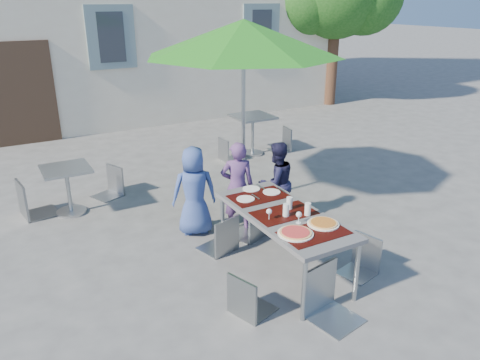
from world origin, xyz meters
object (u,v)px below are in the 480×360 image
chair_4 (365,234)px  bg_chair_l_1 (227,136)px  pizza_near_right (323,223)px  child_0 (194,191)px  bg_chair_r_0 (109,164)px  chair_1 (253,202)px  cafe_table_0 (67,183)px  child_2 (276,182)px  patio_umbrella (244,39)px  bg_chair_l_0 (26,177)px  dining_table (284,217)px  chair_5 (331,263)px  bg_chair_r_1 (283,126)px  chair_2 (281,195)px  cafe_table_1 (253,127)px  chair_3 (248,272)px  chair_0 (221,214)px  pizza_near_left (296,233)px

chair_4 → bg_chair_l_1: (0.54, 4.38, 0.01)m
pizza_near_right → child_0: bearing=110.3°
bg_chair_r_0 → child_0: bearing=-70.7°
chair_1 → chair_4: (0.69, -1.34, -0.04)m
cafe_table_0 → bg_chair_r_0: size_ratio=0.79×
chair_1 → child_2: bearing=28.1°
patio_umbrella → bg_chair_l_0: 3.68m
dining_table → chair_5: 0.93m
bg_chair_l_0 → bg_chair_r_1: bearing=9.8°
dining_table → cafe_table_0: (-1.86, 2.89, -0.21)m
chair_2 → cafe_table_1: size_ratio=1.13×
cafe_table_1 → chair_5: bearing=-112.6°
chair_1 → chair_3: size_ratio=1.05×
patio_umbrella → cafe_table_1: 3.10m
chair_2 → cafe_table_1: bearing=65.6°
chair_3 → bg_chair_l_1: 4.90m
dining_table → pizza_near_right: size_ratio=5.39×
child_2 → bg_chair_r_1: bearing=-129.3°
dining_table → chair_4: 0.96m
chair_1 → chair_5: 1.80m
dining_table → child_2: size_ratio=1.57×
child_0 → patio_umbrella: (1.09, 0.58, 1.87)m
child_0 → bg_chair_r_0: 2.00m
chair_4 → pizza_near_right: bearing=177.9°
chair_4 → cafe_table_1: chair_4 is taller
chair_0 → patio_umbrella: size_ratio=0.32×
child_0 → chair_3: size_ratio=1.42×
child_0 → bg_chair_l_0: (-1.90, 1.65, 0.01)m
bg_chair_r_0 → cafe_table_1: bg_chair_r_0 is taller
bg_chair_r_1 → patio_umbrella: bearing=-136.9°
pizza_near_right → chair_2: 1.36m
chair_1 → chair_5: chair_5 is taller
chair_0 → chair_1: size_ratio=1.00×
chair_1 → patio_umbrella: 2.30m
chair_3 → cafe_table_0: bearing=107.8°
chair_1 → chair_3: bearing=-122.5°
chair_1 → chair_4: chair_1 is taller
bg_chair_l_0 → cafe_table_1: bg_chair_l_0 is taller
chair_0 → chair_2: size_ratio=0.99×
chair_5 → dining_table: bearing=85.4°
dining_table → bg_chair_r_1: bg_chair_r_1 is taller
patio_umbrella → bg_chair_l_1: 2.87m
chair_4 → cafe_table_1: size_ratio=1.03×
chair_4 → chair_5: (-0.88, -0.45, 0.12)m
dining_table → pizza_near_right: bearing=-66.1°
pizza_near_left → patio_umbrella: size_ratio=0.13×
chair_4 → chair_0: bearing=134.9°
patio_umbrella → cafe_table_1: (1.38, 2.02, -1.90)m
dining_table → chair_2: 1.02m
bg_chair_l_0 → chair_0: bearing=-49.5°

